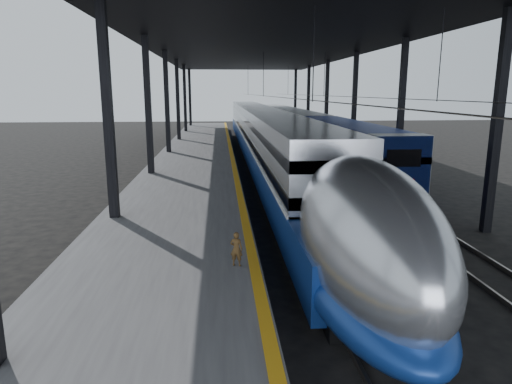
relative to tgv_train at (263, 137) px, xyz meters
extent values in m
plane|color=black|center=(-2.00, -25.51, -2.05)|extent=(160.00, 160.00, 0.00)
cube|color=#4C4C4F|center=(-5.50, -5.51, -1.55)|extent=(6.00, 80.00, 1.00)
cube|color=orange|center=(-2.70, -5.51, -1.05)|extent=(0.30, 80.00, 0.01)
cube|color=slate|center=(-0.72, -5.51, -1.97)|extent=(0.08, 80.00, 0.16)
cube|color=slate|center=(0.72, -5.51, -1.97)|extent=(0.08, 80.00, 0.16)
cube|color=slate|center=(4.28, -5.51, -1.97)|extent=(0.08, 80.00, 0.16)
cube|color=slate|center=(5.72, -5.51, -1.97)|extent=(0.08, 80.00, 0.16)
cube|color=black|center=(-7.80, -20.51, 2.45)|extent=(0.35, 0.35, 9.00)
cube|color=black|center=(7.60, -20.51, 2.45)|extent=(0.35, 0.35, 9.00)
cube|color=black|center=(-7.80, -10.51, 2.45)|extent=(0.35, 0.35, 9.00)
cube|color=black|center=(7.60, -10.51, 2.45)|extent=(0.35, 0.35, 9.00)
cube|color=black|center=(-7.80, -0.51, 2.45)|extent=(0.35, 0.35, 9.00)
cube|color=black|center=(7.60, -0.51, 2.45)|extent=(0.35, 0.35, 9.00)
cube|color=black|center=(-7.80, 9.49, 2.45)|extent=(0.35, 0.35, 9.00)
cube|color=black|center=(7.60, 9.49, 2.45)|extent=(0.35, 0.35, 9.00)
cube|color=black|center=(-7.80, 19.49, 2.45)|extent=(0.35, 0.35, 9.00)
cube|color=black|center=(7.60, 19.49, 2.45)|extent=(0.35, 0.35, 9.00)
cube|color=black|center=(-7.80, 29.49, 2.45)|extent=(0.35, 0.35, 9.00)
cube|color=black|center=(7.60, 29.49, 2.45)|extent=(0.35, 0.35, 9.00)
cube|color=black|center=(-0.10, -5.51, 7.20)|extent=(18.00, 75.00, 0.45)
cylinder|color=slate|center=(0.00, -5.51, 3.45)|extent=(0.03, 74.00, 0.03)
cylinder|color=slate|center=(5.00, -5.51, 3.45)|extent=(0.03, 74.00, 0.03)
cube|color=silver|center=(0.00, 4.02, 0.30)|extent=(2.96, 57.00, 4.08)
cube|color=navy|center=(0.00, 2.52, -0.98)|extent=(3.04, 62.00, 1.58)
cube|color=silver|center=(0.00, 4.02, -0.16)|extent=(3.06, 57.00, 0.10)
cube|color=black|center=(0.00, 4.02, 1.47)|extent=(3.00, 57.00, 0.43)
cube|color=black|center=(0.00, 4.02, 0.30)|extent=(3.00, 57.00, 0.43)
ellipsoid|color=silver|center=(0.00, -27.48, 0.14)|extent=(2.96, 8.40, 4.08)
ellipsoid|color=navy|center=(0.00, -27.48, -1.03)|extent=(3.04, 8.40, 1.74)
ellipsoid|color=black|center=(0.00, -30.08, 0.96)|extent=(1.53, 2.20, 0.92)
cube|color=black|center=(0.00, -27.48, -1.85)|extent=(2.25, 2.60, 0.40)
cube|color=black|center=(0.00, -5.48, -1.85)|extent=(2.25, 2.60, 0.40)
cube|color=navy|center=(5.00, -8.65, -0.10)|extent=(2.73, 18.00, 3.71)
cube|color=#979A9F|center=(5.00, -17.05, -0.10)|extent=(2.78, 1.20, 3.75)
cube|color=black|center=(5.00, -17.67, 0.73)|extent=(1.66, 0.06, 0.83)
cube|color=#AA0D12|center=(5.00, -17.67, -0.54)|extent=(1.17, 0.06, 0.54)
cube|color=#979A9F|center=(5.00, 10.35, -0.10)|extent=(2.73, 18.00, 3.71)
cube|color=#979A9F|center=(5.00, 29.35, -0.10)|extent=(2.73, 18.00, 3.71)
cube|color=black|center=(5.00, -14.65, -1.87)|extent=(2.15, 2.40, 0.36)
cube|color=black|center=(5.00, 7.35, -1.87)|extent=(2.15, 2.40, 0.36)
imported|color=#50381A|center=(-3.20, -26.08, -0.55)|extent=(0.42, 0.34, 1.00)
camera|label=1|loc=(-3.62, -38.29, 3.78)|focal=32.00mm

